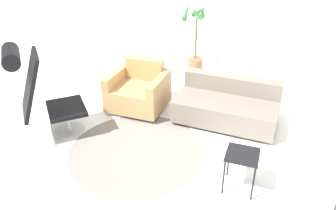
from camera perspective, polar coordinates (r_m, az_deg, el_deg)
ground_plane at (r=4.75m, az=-1.75°, el=-5.55°), size 12.00×12.00×0.00m
round_rug at (r=4.50m, az=-5.33°, el=-7.85°), size 1.85×1.85×0.01m
lounge_chair at (r=4.69m, az=-21.92°, el=3.21°), size 1.06×1.04×1.36m
armchair_red at (r=5.36m, az=-5.09°, el=2.31°), size 0.88×0.81×0.78m
couch_low at (r=5.08m, az=10.24°, el=-0.30°), size 1.55×0.89×0.65m
side_table at (r=3.77m, az=12.76°, el=-9.11°), size 0.36×0.36×0.47m
potted_plant at (r=6.84m, az=4.76°, el=10.50°), size 0.48×0.48×1.37m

